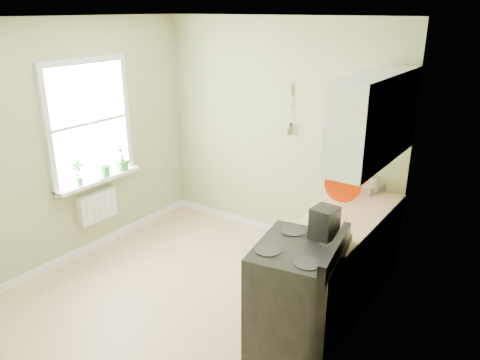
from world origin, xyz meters
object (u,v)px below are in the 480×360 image
Objects in this scene: stove at (298,297)px; stand_mixer at (373,174)px; kettle at (345,185)px; coffee_maker at (324,227)px.

stand_mixer is (-0.03, 1.69, 0.60)m from stove.
stand_mixer reaches higher than kettle.
stand_mixer reaches higher than stove.
kettle is 0.59× the size of coffee_maker.
coffee_maker is (0.31, -1.18, 0.06)m from kettle.
kettle is (-0.23, 1.43, 0.51)m from stove.
stand_mixer is at bearing 94.25° from coffee_maker.
stand_mixer is at bearing 90.85° from stove.
stove is 5.66× the size of kettle.
kettle is at bearing -128.26° from stand_mixer.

